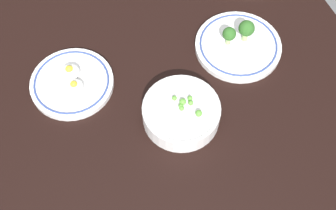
% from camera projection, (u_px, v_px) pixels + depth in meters
% --- Properties ---
extents(dining_table, '(1.12, 1.05, 0.04)m').
position_uv_depth(dining_table, '(168.00, 114.00, 1.10)').
color(dining_table, black).
rests_on(dining_table, ground).
extents(plate_eggs, '(0.20, 0.20, 0.05)m').
position_uv_depth(plate_eggs, '(72.00, 82.00, 1.11)').
color(plate_eggs, white).
rests_on(plate_eggs, dining_table).
extents(bowl_peas, '(0.18, 0.18, 0.06)m').
position_uv_depth(bowl_peas, '(181.00, 112.00, 1.05)').
color(bowl_peas, white).
rests_on(bowl_peas, dining_table).
extents(plate_broccoli, '(0.22, 0.22, 0.08)m').
position_uv_depth(plate_broccoli, '(238.00, 44.00, 1.16)').
color(plate_broccoli, white).
rests_on(plate_broccoli, dining_table).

